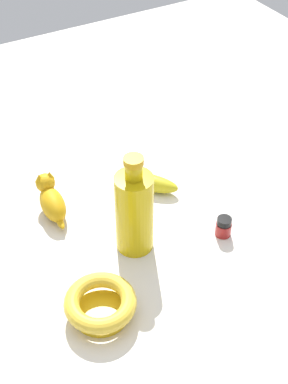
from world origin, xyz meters
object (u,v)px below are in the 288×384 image
at_px(nail_polish_jar, 224,227).
at_px(bottle_tall, 134,211).
at_px(banana, 147,182).
at_px(cat_figurine, 51,200).
at_px(bowl, 100,304).

relative_size(nail_polish_jar, bottle_tall, 0.20).
bearing_deg(banana, cat_figurine, 39.42).
xyz_separation_m(banana, cat_figurine, (-0.04, -0.23, 0.02)).
relative_size(banana, cat_figurine, 1.11).
bearing_deg(nail_polish_jar, bottle_tall, -110.13).
xyz_separation_m(nail_polish_jar, cat_figurine, (-0.25, -0.30, 0.02)).
bearing_deg(nail_polish_jar, bowl, -79.52).
distance_m(banana, bottle_tall, 0.20).
relative_size(banana, bottle_tall, 0.65).
bearing_deg(cat_figurine, nail_polish_jar, 50.18).
distance_m(nail_polish_jar, bowl, 0.33).
height_order(nail_polish_jar, cat_figurine, cat_figurine).
distance_m(banana, bowl, 0.38).
bearing_deg(bowl, cat_figurine, 174.81).
relative_size(banana, nail_polish_jar, 3.30).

